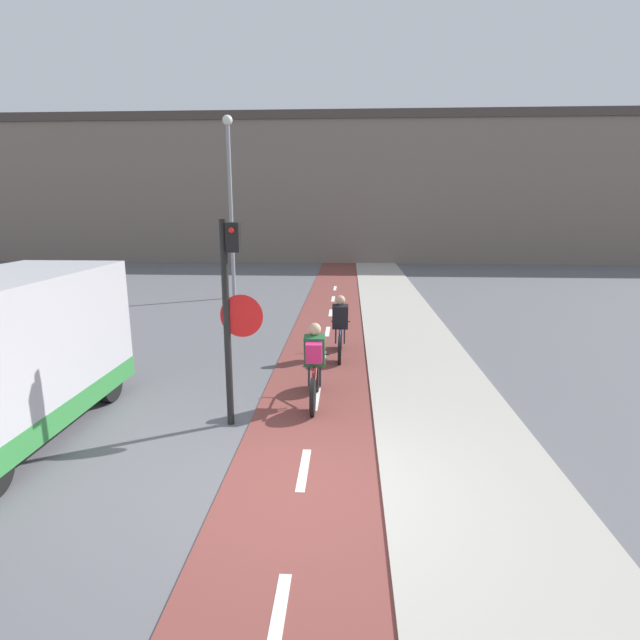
# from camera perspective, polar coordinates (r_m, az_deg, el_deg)

# --- Properties ---
(ground_plane) EXTENTS (120.00, 120.00, 0.00)m
(ground_plane) POSITION_cam_1_polar(r_m,az_deg,el_deg) (6.55, -2.28, -19.01)
(ground_plane) COLOR #5B5B60
(bike_lane) EXTENTS (2.01, 60.00, 0.02)m
(bike_lane) POSITION_cam_1_polar(r_m,az_deg,el_deg) (6.55, -2.27, -18.89)
(bike_lane) COLOR brown
(bike_lane) RESTS_ON ground_plane
(sidewalk_strip) EXTENTS (2.40, 60.00, 0.05)m
(sidewalk_strip) POSITION_cam_1_polar(r_m,az_deg,el_deg) (6.71, 17.91, -18.56)
(sidewalk_strip) COLOR #A8A399
(sidewalk_strip) RESTS_ON ground_plane
(building_row_background) EXTENTS (60.00, 5.20, 8.86)m
(building_row_background) POSITION_cam_1_polar(r_m,az_deg,el_deg) (33.08, 2.38, 14.63)
(building_row_background) COLOR slate
(building_row_background) RESTS_ON ground_plane
(traffic_light_pole) EXTENTS (0.67, 0.26, 3.27)m
(traffic_light_pole) POSITION_cam_1_polar(r_m,az_deg,el_deg) (7.78, -10.12, 2.06)
(traffic_light_pole) COLOR black
(traffic_light_pole) RESTS_ON ground_plane
(street_lamp_far) EXTENTS (0.36, 0.36, 6.61)m
(street_lamp_far) POSITION_cam_1_polar(r_m,az_deg,el_deg) (19.17, -10.24, 14.52)
(street_lamp_far) COLOR gray
(street_lamp_far) RESTS_ON ground_plane
(cyclist_near) EXTENTS (0.46, 1.78, 1.48)m
(cyclist_near) POSITION_cam_1_polar(r_m,az_deg,el_deg) (8.82, -0.60, -5.26)
(cyclist_near) COLOR black
(cyclist_near) RESTS_ON ground_plane
(cyclist_far) EXTENTS (0.46, 1.75, 1.47)m
(cyclist_far) POSITION_cam_1_polar(r_m,az_deg,el_deg) (11.55, 2.32, -1.09)
(cyclist_far) COLOR black
(cyclist_far) RESTS_ON ground_plane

